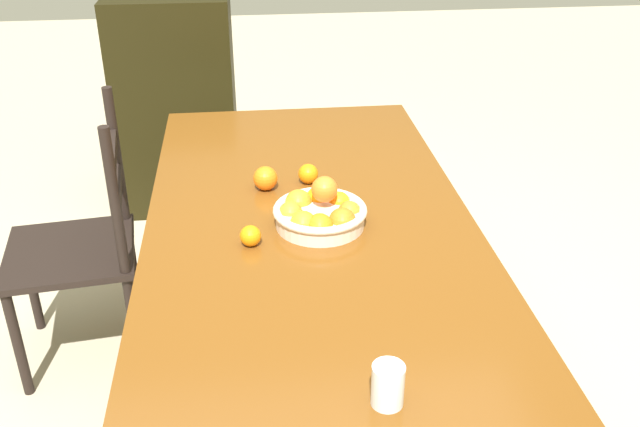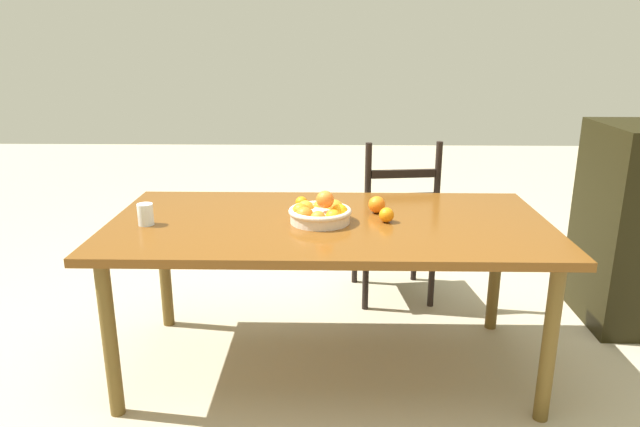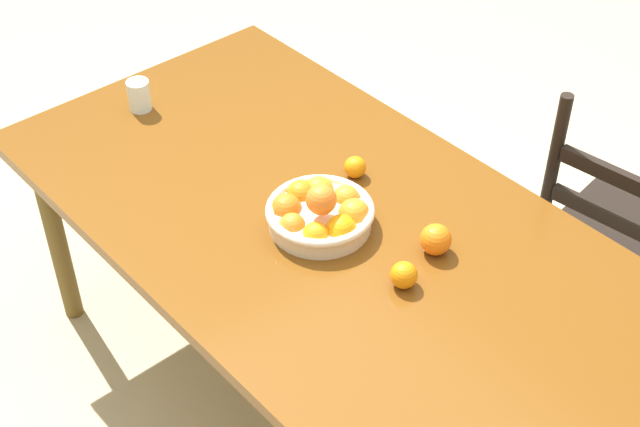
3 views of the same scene
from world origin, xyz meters
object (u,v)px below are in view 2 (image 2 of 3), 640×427
(orange_loose_1, at_px, (302,203))
(orange_loose_2, at_px, (377,205))
(fruit_bowl, at_px, (320,213))
(drinking_glass, at_px, (146,214))
(dining_table, at_px, (329,234))
(orange_loose_0, at_px, (387,215))
(chair_near_window, at_px, (395,226))

(orange_loose_1, bearing_deg, orange_loose_2, -9.37)
(fruit_bowl, bearing_deg, orange_loose_2, 29.66)
(orange_loose_2, distance_m, drinking_glass, 1.04)
(dining_table, bearing_deg, orange_loose_0, -4.18)
(dining_table, bearing_deg, orange_loose_2, 29.30)
(dining_table, relative_size, drinking_glass, 20.64)
(dining_table, distance_m, orange_loose_0, 0.27)
(dining_table, height_order, orange_loose_2, orange_loose_2)
(dining_table, relative_size, chair_near_window, 2.00)
(drinking_glass, bearing_deg, chair_near_window, 36.08)
(chair_near_window, relative_size, fruit_bowl, 3.49)
(dining_table, xyz_separation_m, orange_loose_0, (0.25, -0.02, 0.10))
(orange_loose_2, bearing_deg, fruit_bowl, -150.34)
(dining_table, xyz_separation_m, drinking_glass, (-0.80, -0.08, 0.11))
(fruit_bowl, relative_size, orange_loose_0, 4.20)
(fruit_bowl, xyz_separation_m, orange_loose_0, (0.29, 0.01, -0.01))
(fruit_bowl, bearing_deg, orange_loose_0, 1.07)
(chair_near_window, height_order, orange_loose_2, chair_near_window)
(orange_loose_1, bearing_deg, orange_loose_0, -27.57)
(chair_near_window, distance_m, orange_loose_1, 0.85)
(dining_table, bearing_deg, fruit_bowl, -148.37)
(drinking_glass, bearing_deg, dining_table, 5.55)
(chair_near_window, height_order, orange_loose_0, chair_near_window)
(fruit_bowl, xyz_separation_m, drinking_glass, (-0.76, -0.05, 0.01))
(fruit_bowl, bearing_deg, orange_loose_1, 114.07)
(fruit_bowl, bearing_deg, drinking_glass, -175.97)
(dining_table, relative_size, orange_loose_1, 32.33)
(orange_loose_0, height_order, orange_loose_2, orange_loose_2)
(orange_loose_2, relative_size, drinking_glass, 0.84)
(orange_loose_0, distance_m, drinking_glass, 1.05)
(orange_loose_0, xyz_separation_m, orange_loose_1, (-0.39, 0.20, -0.00))
(drinking_glass, bearing_deg, orange_loose_2, 11.21)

